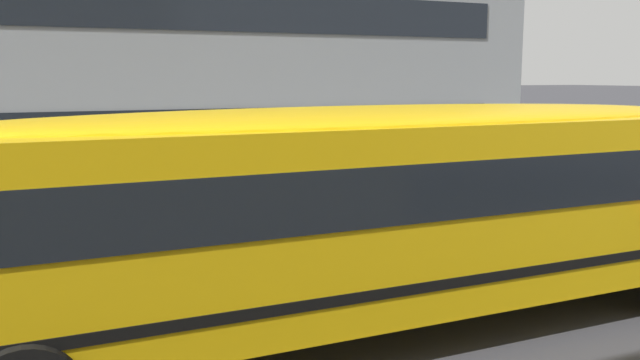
# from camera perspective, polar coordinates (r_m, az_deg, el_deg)

# --- Properties ---
(ground_plane) EXTENTS (400.00, 400.00, 0.00)m
(ground_plane) POSITION_cam_1_polar(r_m,az_deg,el_deg) (10.31, -2.12, -10.40)
(ground_plane) COLOR #38383D
(sidewalk_far) EXTENTS (120.00, 3.00, 0.01)m
(sidewalk_far) POSITION_cam_1_polar(r_m,az_deg,el_deg) (17.80, -11.90, -2.44)
(sidewalk_far) COLOR gray
(sidewalk_far) RESTS_ON ground_plane
(lane_centreline) EXTENTS (110.00, 0.16, 0.01)m
(lane_centreline) POSITION_cam_1_polar(r_m,az_deg,el_deg) (10.31, -2.12, -10.38)
(lane_centreline) COLOR silver
(lane_centreline) RESTS_ON ground_plane
(school_bus) EXTENTS (13.40, 3.18, 2.99)m
(school_bus) POSITION_cam_1_polar(r_m,az_deg,el_deg) (9.05, 6.21, -1.51)
(school_bus) COLOR yellow
(school_bus) RESTS_ON ground_plane
(parked_car_grey_end_of_row) EXTENTS (3.99, 2.05, 1.64)m
(parked_car_grey_end_of_row) POSITION_cam_1_polar(r_m,az_deg,el_deg) (19.34, 16.63, 0.77)
(parked_car_grey_end_of_row) COLOR gray
(parked_car_grey_end_of_row) RESTS_ON ground_plane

